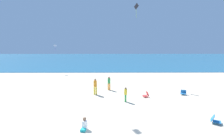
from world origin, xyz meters
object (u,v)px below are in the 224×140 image
object	(u,v)px
beach_chair_near_camera	(183,93)
person_2	(95,85)
person_0	(109,82)
person_3	(84,125)
kite_black	(136,7)
person_1	(126,93)
kite_white	(55,45)
beach_chair_far_right	(146,95)
beach_chair_mid_beach	(215,120)

from	to	relation	value
beach_chair_near_camera	person_2	size ratio (longest dim) A/B	0.43
person_0	person_3	xyz separation A→B (m)	(-1.51, -10.17, -0.63)
person_3	kite_black	distance (m)	18.28
person_1	kite_white	world-z (taller)	kite_white
beach_chair_near_camera	beach_chair_far_right	size ratio (longest dim) A/B	1.14
beach_chair_mid_beach	person_1	world-z (taller)	person_1
person_0	beach_chair_mid_beach	bearing A→B (deg)	37.52
person_3	kite_white	bearing A→B (deg)	-148.63
person_2	beach_chair_far_right	bearing A→B (deg)	81.35
beach_chair_near_camera	person_3	bearing A→B (deg)	-25.17
person_0	person_1	xyz separation A→B (m)	(1.59, -4.49, -0.12)
beach_chair_near_camera	beach_chair_far_right	world-z (taller)	beach_chair_far_right
beach_chair_mid_beach	person_0	xyz separation A→B (m)	(-7.37, 9.33, 0.68)
beach_chair_mid_beach	beach_chair_far_right	size ratio (longest dim) A/B	1.25
beach_chair_mid_beach	kite_black	xyz separation A→B (m)	(-3.73, 13.57, 10.05)
person_0	person_3	distance (m)	10.30
person_0	kite_black	distance (m)	10.91
beach_chair_near_camera	beach_chair_far_right	xyz separation A→B (m)	(-4.17, -0.86, 0.03)
beach_chair_far_right	person_3	xyz separation A→B (m)	(-5.34, -7.21, 0.04)
person_3	kite_black	size ratio (longest dim) A/B	0.42
kite_white	person_1	bearing A→B (deg)	-56.53
person_1	person_3	xyz separation A→B (m)	(-3.10, -5.68, -0.51)
beach_chair_far_right	beach_chair_near_camera	bearing A→B (deg)	-177.22
person_1	person_2	world-z (taller)	person_2
beach_chair_far_right	person_0	size ratio (longest dim) A/B	0.41
beach_chair_near_camera	person_1	size ratio (longest dim) A/B	0.54
person_1	person_3	size ratio (longest dim) A/B	1.71
beach_chair_far_right	person_0	bearing A→B (deg)	-46.44
beach_chair_near_camera	person_2	world-z (taller)	person_2
person_1	kite_black	bearing A→B (deg)	99.60
beach_chair_mid_beach	kite_white	distance (m)	28.59
person_3	person_0	bearing A→B (deg)	-177.08
kite_black	beach_chair_far_right	bearing A→B (deg)	-88.43
kite_black	kite_white	size ratio (longest dim) A/B	1.77
beach_chair_near_camera	kite_black	xyz separation A→B (m)	(-4.37, 6.35, 10.07)
beach_chair_far_right	person_0	world-z (taller)	person_0
person_0	kite_black	bearing A→B (deg)	138.62
beach_chair_mid_beach	kite_black	size ratio (longest dim) A/B	0.42
beach_chair_mid_beach	person_1	xyz separation A→B (m)	(-5.78, 4.84, 0.56)
person_1	person_2	bearing A→B (deg)	163.56
person_1	beach_chair_near_camera	bearing A→B (deg)	43.22
beach_chair_far_right	person_2	xyz separation A→B (m)	(-5.30, 0.96, 0.76)
person_1	kite_white	xyz separation A→B (m)	(-11.51, 17.41, 4.28)
beach_chair_near_camera	kite_black	distance (m)	12.68
person_0	person_3	bearing A→B (deg)	-9.22
beach_chair_mid_beach	beach_chair_near_camera	xyz separation A→B (m)	(0.64, 7.23, -0.02)
beach_chair_mid_beach	person_2	bearing A→B (deg)	166.66
beach_chair_far_right	kite_black	distance (m)	12.36
person_1	beach_chair_far_right	bearing A→B (deg)	57.11
person_2	person_0	bearing A→B (deg)	145.40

